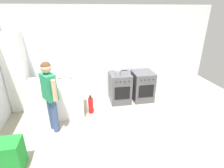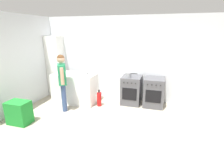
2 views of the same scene
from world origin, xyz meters
The scene contains 14 objects.
ground_plane centered at (0.00, 0.00, 0.00)m, with size 8.00×8.00×0.00m, color #ADA38E.
back_wall centered at (0.00, 1.95, 1.30)m, with size 6.00×0.10×2.60m, color silver.
counter_unit centered at (-1.35, 1.20, 0.45)m, with size 1.30×0.70×0.90m, color white.
oven_left centered at (0.35, 1.58, 0.43)m, with size 0.56×0.62×0.85m.
oven_right centered at (1.02, 1.58, 0.43)m, with size 0.57×0.62×0.85m.
pot centered at (0.26, 1.49, 0.92)m, with size 0.35×0.17×0.14m.
knife_paring centered at (-1.02, 1.41, 0.91)m, with size 0.21×0.07×0.01m.
knife_carving centered at (-1.33, 1.37, 0.90)m, with size 0.33×0.07×0.01m.
knife_bread centered at (-1.05, 1.29, 0.90)m, with size 0.35×0.12×0.01m.
person centered at (-1.36, 0.56, 0.92)m, with size 0.35×0.49×1.57m.
fire_extinguisher centered at (-0.52, 1.10, 0.22)m, with size 0.13×0.13×0.50m.
recycling_crate_lower centered at (-2.00, -0.41, 0.14)m, with size 0.52×0.36×0.28m, color #1E842D.
recycling_crate_upper centered at (-2.00, -0.41, 0.42)m, with size 0.52×0.36×0.28m, color #1E842D.
larder_cabinet centered at (-2.30, 1.68, 1.00)m, with size 0.48×0.44×2.00m, color white.
Camera 1 is at (-0.69, -2.83, 2.47)m, focal length 28.00 mm.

